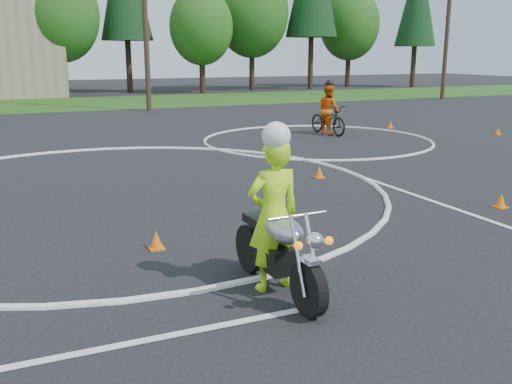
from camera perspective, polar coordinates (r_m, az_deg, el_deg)
name	(u,v)px	position (r m, az deg, el deg)	size (l,w,h in m)	color
ground	(145,229)	(10.30, -11.08, -3.68)	(120.00, 120.00, 0.00)	black
grass_strip	(44,105)	(36.81, -20.47, 8.18)	(120.00, 10.00, 0.02)	#1E4714
course_markings	(190,173)	(14.92, -6.63, 1.93)	(19.05, 19.05, 0.12)	silver
primary_motorcycle	(279,250)	(7.35, 2.27, -5.81)	(0.80, 2.28, 1.20)	black
rider_primary_grp	(274,211)	(7.32, 1.79, -1.87)	(0.76, 0.52, 2.22)	#B7FF1A
rider_second_grp	(328,115)	(22.07, 7.25, 7.62)	(0.94, 2.20, 2.06)	black
traffic_cones	(322,167)	(15.08, 6.66, 2.55)	(22.09, 11.48, 0.30)	orange
treeline	(228,6)	(47.46, -2.82, 18.06)	(38.20, 8.10, 14.52)	#382619
utility_poles	(145,10)	(31.50, -11.06, 17.44)	(41.60, 1.12, 10.00)	#473321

